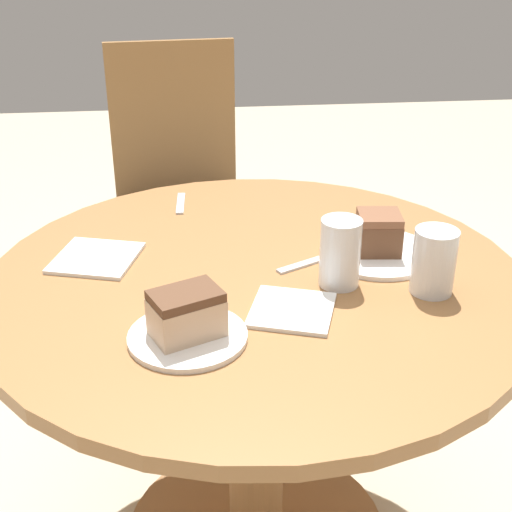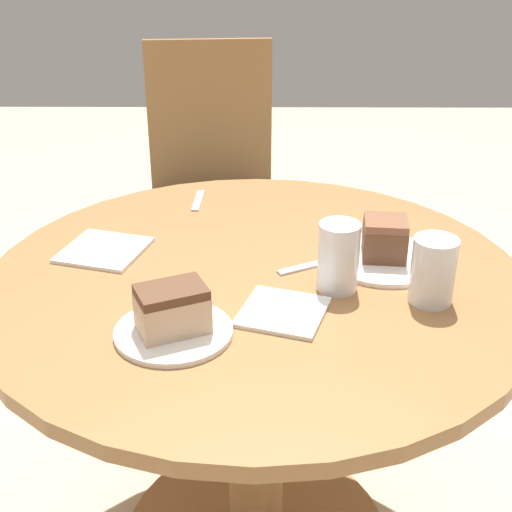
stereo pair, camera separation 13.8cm
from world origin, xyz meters
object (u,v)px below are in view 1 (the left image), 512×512
Objects in this scene: plate_near at (377,253)px; glass_water at (433,265)px; cake_slice_near at (379,232)px; cake_slice_far at (186,313)px; glass_lemonade at (340,257)px; chair at (180,199)px; plate_far at (188,337)px.

glass_water reaches higher than plate_near.
cake_slice_near is 0.69× the size of cake_slice_far.
cake_slice_far is 0.33m from glass_lemonade.
plate_near is at bearing -69.97° from chair.
cake_slice_near reaches higher than plate_far.
glass_water is (0.46, 0.12, 0.05)m from plate_far.
glass_lemonade is (-0.11, -0.11, 0.05)m from plate_near.
glass_lemonade is (0.29, 0.16, 0.05)m from plate_far.
glass_water is (0.46, 0.12, 0.00)m from cake_slice_far.
plate_near is 0.49m from cake_slice_far.
glass_water reaches higher than plate_far.
chair is 4.18× the size of plate_near.
cake_slice_far is at bearing -145.08° from plate_near.
plate_far is 0.49m from cake_slice_near.
cake_slice_far is at bearing -165.67° from glass_water.
chair is at bearing 114.10° from glass_water.
cake_slice_near is (0.40, 0.28, 0.05)m from plate_far.
cake_slice_near is at bearing -69.97° from chair.
glass_water is at bearing -70.51° from chair.
cake_slice_far is (0.00, 0.00, 0.05)m from plate_far.
plate_near is (0.41, -0.89, 0.22)m from chair.
glass_lemonade reaches higher than plate_far.
chair is at bearing 90.60° from plate_far.
glass_water is (0.06, -0.16, 0.05)m from plate_near.
glass_water is at bearing 14.33° from cake_slice_far.
plate_near is at bearing -90.00° from cake_slice_near.
glass_lemonade reaches higher than cake_slice_far.
plate_near is 1.18× the size of plate_far.
glass_water reaches higher than cake_slice_far.
glass_lemonade is 0.17m from glass_water.
glass_lemonade is 1.06× the size of glass_water.
chair is 1.20m from cake_slice_far.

